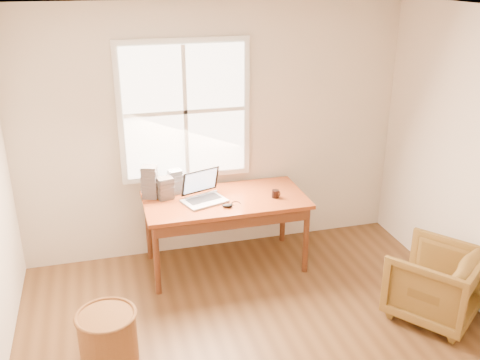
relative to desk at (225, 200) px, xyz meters
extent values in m
cube|color=white|center=(0.00, -1.80, 1.88)|extent=(4.00, 4.50, 0.02)
cube|color=beige|center=(0.00, 0.46, 0.57)|extent=(4.00, 0.02, 2.60)
cube|color=silver|center=(-0.30, 0.42, 0.82)|extent=(1.32, 0.05, 1.42)
cube|color=white|center=(-0.30, 0.39, 0.82)|extent=(1.20, 0.02, 1.30)
cube|color=silver|center=(-0.30, 0.38, 0.82)|extent=(0.04, 0.02, 1.30)
cube|color=silver|center=(-0.30, 0.38, 0.82)|extent=(1.20, 0.02, 0.04)
cube|color=brown|center=(0.00, 0.00, 0.00)|extent=(1.60, 0.80, 0.04)
imported|color=brown|center=(1.55, -1.31, -0.41)|extent=(0.98, 0.99, 0.65)
cylinder|color=brown|center=(-1.23, -1.20, -0.51)|extent=(0.57, 0.57, 0.44)
ellipsoid|color=black|center=(-0.03, -0.21, 0.04)|extent=(0.11, 0.08, 0.03)
cylinder|color=black|center=(0.49, -0.11, 0.06)|extent=(0.09, 0.09, 0.08)
cube|color=silver|center=(-0.45, 0.25, 0.14)|extent=(0.15, 0.13, 0.25)
cube|color=#27282D|center=(-0.57, 0.15, 0.13)|extent=(0.17, 0.16, 0.22)
cube|color=gray|center=(-0.71, 0.22, 0.19)|extent=(0.18, 0.17, 0.33)
cube|color=#AEB4BA|center=(-0.40, 0.36, 0.10)|extent=(0.16, 0.15, 0.16)
camera|label=1|loc=(-1.13, -4.69, 2.17)|focal=40.00mm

